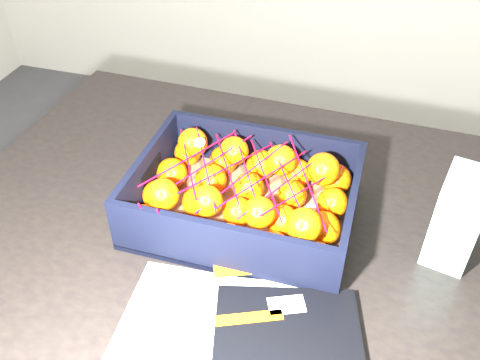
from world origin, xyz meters
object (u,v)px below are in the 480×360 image
(table, at_px, (271,255))
(retail_carton, at_px, (458,218))
(magazine_stack, at_px, (232,358))
(produce_crate, at_px, (245,203))

(table, bearing_deg, retail_carton, 1.66)
(table, xyz_separation_m, retail_carton, (0.30, 0.01, 0.18))
(table, bearing_deg, magazine_stack, -87.01)
(magazine_stack, height_order, produce_crate, produce_crate)
(table, xyz_separation_m, produce_crate, (-0.05, -0.01, 0.13))
(retail_carton, bearing_deg, table, -165.83)
(table, height_order, produce_crate, produce_crate)
(table, height_order, retail_carton, retail_carton)
(magazine_stack, xyz_separation_m, produce_crate, (-0.07, 0.29, 0.02))
(magazine_stack, distance_m, retail_carton, 0.42)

